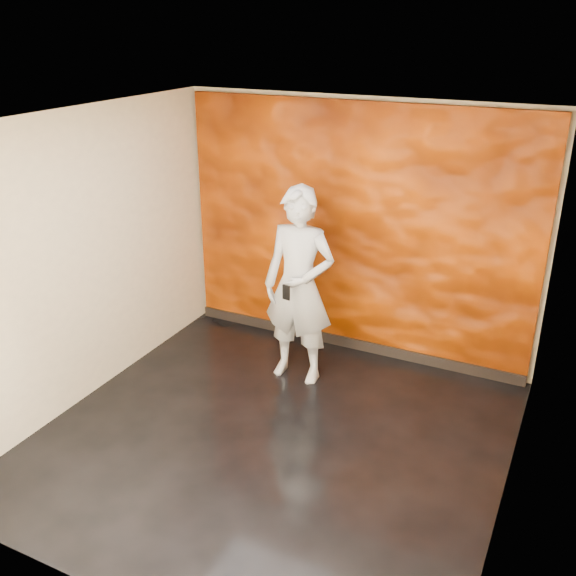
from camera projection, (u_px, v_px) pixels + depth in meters
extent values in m
cube|color=black|center=(273.00, 438.00, 5.82)|extent=(4.00, 4.00, 0.01)
cube|color=#C1B49B|center=(356.00, 229.00, 6.93)|extent=(4.00, 0.02, 2.80)
cube|color=#C1B49B|center=(108.00, 424.00, 3.62)|extent=(4.00, 0.02, 2.80)
cube|color=#C1B49B|center=(84.00, 259.00, 6.09)|extent=(0.02, 4.00, 2.80)
cube|color=#C1B49B|center=(525.00, 347.00, 4.47)|extent=(0.02, 4.00, 2.80)
cube|color=white|center=(269.00, 123.00, 4.73)|extent=(4.00, 4.00, 0.01)
cube|color=#D84E00|center=(355.00, 232.00, 6.90)|extent=(3.90, 0.06, 2.75)
cube|color=black|center=(349.00, 342.00, 7.39)|extent=(3.90, 0.04, 0.12)
imported|color=#9BA1A9|center=(299.00, 286.00, 6.44)|extent=(0.76, 0.51, 2.04)
cube|color=black|center=(286.00, 293.00, 6.15)|extent=(0.08, 0.03, 0.15)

